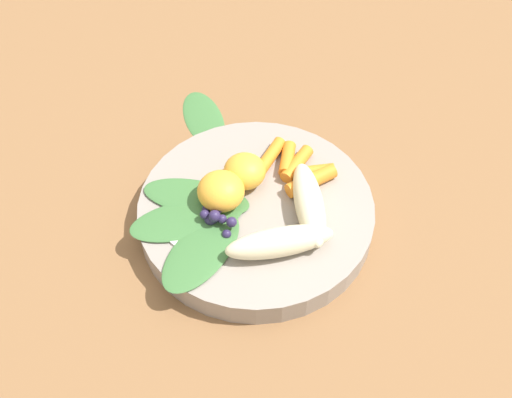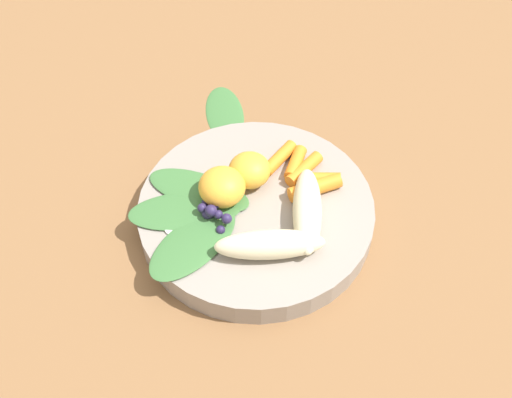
{
  "view_description": "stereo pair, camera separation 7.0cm",
  "coord_description": "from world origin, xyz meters",
  "px_view_note": "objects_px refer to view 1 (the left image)",
  "views": [
    {
      "loc": [
        -0.37,
        0.24,
        0.58
      ],
      "look_at": [
        0.0,
        0.0,
        0.04
      ],
      "focal_mm": 43.31,
      "sensor_mm": 36.0,
      "label": 1
    },
    {
      "loc": [
        -0.4,
        0.18,
        0.58
      ],
      "look_at": [
        0.0,
        0.0,
        0.04
      ],
      "focal_mm": 43.31,
      "sensor_mm": 36.0,
      "label": 2
    }
  ],
  "objects_px": {
    "bowl": "(256,213)",
    "banana_peeled_left": "(309,204)",
    "orange_segment_near": "(221,191)",
    "banana_peeled_right": "(280,242)",
    "kale_leaf_stray": "(203,117)"
  },
  "relations": [
    {
      "from": "orange_segment_near",
      "to": "kale_leaf_stray",
      "type": "height_order",
      "value": "orange_segment_near"
    },
    {
      "from": "banana_peeled_right",
      "to": "kale_leaf_stray",
      "type": "bearing_deg",
      "value": 99.61
    },
    {
      "from": "bowl",
      "to": "banana_peeled_right",
      "type": "relative_size",
      "value": 2.3
    },
    {
      "from": "bowl",
      "to": "banana_peeled_left",
      "type": "bearing_deg",
      "value": -135.0
    },
    {
      "from": "banana_peeled_left",
      "to": "kale_leaf_stray",
      "type": "bearing_deg",
      "value": 28.6
    },
    {
      "from": "banana_peeled_left",
      "to": "orange_segment_near",
      "type": "height_order",
      "value": "orange_segment_near"
    },
    {
      "from": "bowl",
      "to": "banana_peeled_right",
      "type": "xyz_separation_m",
      "value": [
        -0.07,
        0.01,
        0.03
      ]
    },
    {
      "from": "banana_peeled_left",
      "to": "orange_segment_near",
      "type": "bearing_deg",
      "value": 74.98
    },
    {
      "from": "banana_peeled_left",
      "to": "kale_leaf_stray",
      "type": "relative_size",
      "value": 1.05
    },
    {
      "from": "bowl",
      "to": "orange_segment_near",
      "type": "bearing_deg",
      "value": 51.39
    },
    {
      "from": "bowl",
      "to": "banana_peeled_left",
      "type": "distance_m",
      "value": 0.07
    },
    {
      "from": "bowl",
      "to": "orange_segment_near",
      "type": "distance_m",
      "value": 0.05
    },
    {
      "from": "banana_peeled_right",
      "to": "kale_leaf_stray",
      "type": "distance_m",
      "value": 0.26
    },
    {
      "from": "banana_peeled_right",
      "to": "bowl",
      "type": "bearing_deg",
      "value": 99.0
    },
    {
      "from": "banana_peeled_right",
      "to": "kale_leaf_stray",
      "type": "xyz_separation_m",
      "value": [
        0.25,
        -0.05,
        -0.05
      ]
    }
  ]
}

